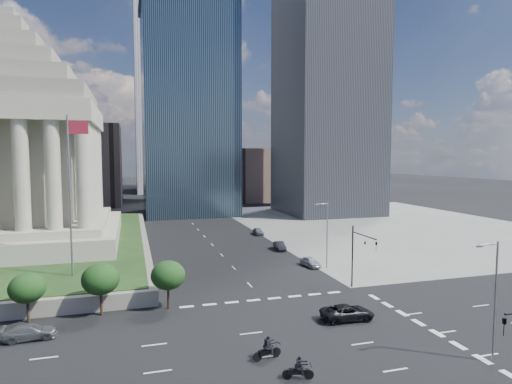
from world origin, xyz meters
name	(u,v)px	position (x,y,z in m)	size (l,w,h in m)	color
ground	(181,211)	(0.00, 100.00, 0.00)	(500.00, 500.00, 0.00)	black
sidewalk_ne	(384,224)	(46.00, 60.00, 0.01)	(68.00, 90.00, 0.03)	slate
war_memorial	(10,129)	(-34.00, 48.00, 21.40)	(34.00, 34.00, 39.00)	#9E9984
flagpole	(71,187)	(-21.83, 24.00, 13.11)	(2.52, 0.24, 20.00)	slate
midrise_glass	(188,112)	(2.00, 95.00, 30.00)	(26.00, 26.00, 60.00)	black
highrise_ne	(328,44)	(42.00, 85.00, 50.00)	(26.00, 28.00, 100.00)	black
building_filler_ne	(253,174)	(32.00, 130.00, 10.00)	(20.00, 30.00, 20.00)	#4F3E36
building_filler_nw	(86,165)	(-30.00, 130.00, 14.00)	(24.00, 30.00, 28.00)	#4F3E36
traffic_signal_ne	(360,250)	(12.50, 13.70, 5.25)	(0.30, 5.74, 8.00)	black
street_lamp_south	(494,294)	(13.33, -6.00, 5.66)	(2.13, 0.22, 10.00)	slate
street_lamp_north	(326,231)	(13.33, 25.00, 5.66)	(2.13, 0.22, 10.00)	slate
pickup_truck	(347,312)	(6.45, 5.48, 0.77)	(5.56, 2.56, 1.54)	black
suv_grey	(30,332)	(-23.90, 9.43, 0.68)	(1.91, 4.69, 1.36)	#4E5155
parked_sedan_near	(311,262)	(11.50, 26.51, 0.73)	(4.26, 1.71, 1.45)	#9B9DA3
parked_sedan_mid	(280,246)	(10.89, 39.00, 0.73)	(1.55, 4.43, 1.46)	black
parked_sedan_far	(258,231)	(11.50, 54.59, 0.75)	(1.76, 4.37, 1.49)	slate
motorcycle_lead	(298,368)	(-2.91, -4.14, 0.90)	(2.43, 0.66, 1.81)	black
motorcycle_trail	(267,348)	(-4.16, -0.43, 0.98)	(2.62, 0.72, 1.96)	black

